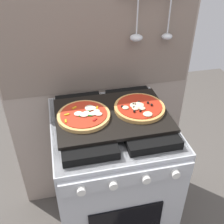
{
  "coord_description": "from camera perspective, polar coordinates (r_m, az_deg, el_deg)",
  "views": [
    {
      "loc": [
        -0.24,
        -1.05,
        1.67
      ],
      "look_at": [
        0.0,
        0.0,
        0.93
      ],
      "focal_mm": 43.77,
      "sensor_mm": 36.0,
      "label": 1
    }
  ],
  "objects": [
    {
      "name": "kitchen_backsplash",
      "position": [
        1.66,
        -2.5,
        2.49
      ],
      "size": [
        1.1,
        0.09,
        1.55
      ],
      "color": "gray",
      "rests_on": "ground_plane"
    },
    {
      "name": "stove",
      "position": [
        1.62,
        0.01,
        -13.94
      ],
      "size": [
        0.6,
        0.64,
        0.9
      ],
      "color": "#B7BABF",
      "rests_on": "ground_plane"
    },
    {
      "name": "baking_tray",
      "position": [
        1.32,
        0.0,
        -0.64
      ],
      "size": [
        0.54,
        0.38,
        0.02
      ],
      "primitive_type": "cube",
      "color": "black",
      "rests_on": "stove"
    },
    {
      "name": "pizza_left",
      "position": [
        1.29,
        -5.82,
        -0.75
      ],
      "size": [
        0.25,
        0.25,
        0.03
      ],
      "color": "tan",
      "rests_on": "baking_tray"
    },
    {
      "name": "pizza_right",
      "position": [
        1.34,
        5.73,
        0.96
      ],
      "size": [
        0.25,
        0.25,
        0.03
      ],
      "color": "tan",
      "rests_on": "baking_tray"
    }
  ]
}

